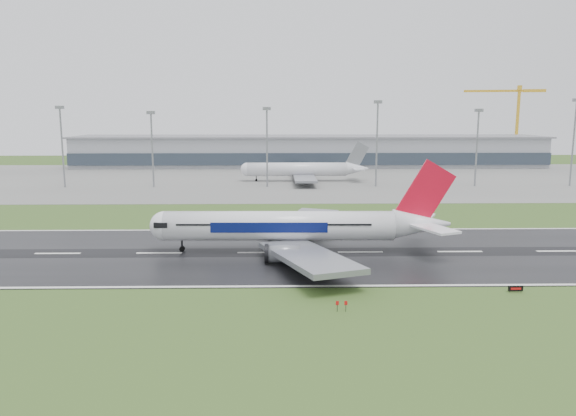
{
  "coord_description": "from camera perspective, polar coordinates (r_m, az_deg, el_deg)",
  "views": [
    {
      "loc": [
        -16.43,
        -106.63,
        27.39
      ],
      "look_at": [
        -14.22,
        12.0,
        7.0
      ],
      "focal_mm": 34.42,
      "sensor_mm": 36.0,
      "label": 1
    }
  ],
  "objects": [
    {
      "name": "main_airliner",
      "position": [
        109.16,
        1.3,
        0.01
      ],
      "size": [
        60.62,
        57.81,
        17.64
      ],
      "primitive_type": null,
      "rotation": [
        0.0,
        0.0,
        -0.02
      ],
      "color": "white",
      "rests_on": "runway"
    },
    {
      "name": "parked_airliner",
      "position": [
        224.99,
        1.48,
        4.77
      ],
      "size": [
        53.14,
        49.49,
        15.55
      ],
      "primitive_type": null,
      "rotation": [
        0.0,
        0.0,
        0.0
      ],
      "color": "silver",
      "rests_on": "apron"
    },
    {
      "name": "terminal",
      "position": [
        292.77,
        2.16,
        5.85
      ],
      "size": [
        240.0,
        36.0,
        15.0
      ],
      "primitive_type": "cube",
      "color": "gray",
      "rests_on": "ground"
    },
    {
      "name": "floodmast_0",
      "position": [
        221.9,
        -22.28,
        5.69
      ],
      "size": [
        0.64,
        0.64,
        28.97
      ],
      "primitive_type": "cylinder",
      "color": "gray",
      "rests_on": "ground"
    },
    {
      "name": "runway",
      "position": [
        111.3,
        7.48,
        -4.55
      ],
      "size": [
        400.0,
        45.0,
        0.1
      ],
      "primitive_type": "cube",
      "color": "black",
      "rests_on": "ground"
    },
    {
      "name": "floodmast_2",
      "position": [
        207.08,
        -2.18,
        6.11
      ],
      "size": [
        0.64,
        0.64,
        28.53
      ],
      "primitive_type": "cylinder",
      "color": "gray",
      "rests_on": "ground"
    },
    {
      "name": "tower_crane",
      "position": [
        334.25,
        22.59,
        7.97
      ],
      "size": [
        42.7,
        10.6,
        42.64
      ],
      "primitive_type": null,
      "rotation": [
        0.0,
        0.0,
        -0.19
      ],
      "color": "gold",
      "rests_on": "ground"
    },
    {
      "name": "runway_sign",
      "position": [
        93.39,
        22.45,
        -7.73
      ],
      "size": [
        2.27,
        0.93,
        1.04
      ],
      "primitive_type": null,
      "rotation": [
        0.0,
        0.0,
        -0.3
      ],
      "color": "black",
      "rests_on": "ground"
    },
    {
      "name": "ground",
      "position": [
        111.31,
        7.48,
        -4.58
      ],
      "size": [
        520.0,
        520.0,
        0.0
      ],
      "primitive_type": "plane",
      "color": "#304D1C",
      "rests_on": "ground"
    },
    {
      "name": "floodmast_5",
      "position": [
        235.02,
        27.37,
        5.85
      ],
      "size": [
        0.64,
        0.64,
        31.68
      ],
      "primitive_type": "cylinder",
      "color": "gray",
      "rests_on": "ground"
    },
    {
      "name": "apron",
      "position": [
        233.82,
        2.97,
        3.02
      ],
      "size": [
        400.0,
        130.0,
        0.08
      ],
      "primitive_type": "cube",
      "color": "slate",
      "rests_on": "ground"
    },
    {
      "name": "floodmast_3",
      "position": [
        210.28,
        9.16,
        6.38
      ],
      "size": [
        0.64,
        0.64,
        30.97
      ],
      "primitive_type": "cylinder",
      "color": "gray",
      "rests_on": "ground"
    },
    {
      "name": "floodmast_1",
      "position": [
        212.29,
        -13.84,
        5.73
      ],
      "size": [
        0.64,
        0.64,
        27.06
      ],
      "primitive_type": "cylinder",
      "color": "gray",
      "rests_on": "ground"
    },
    {
      "name": "floodmast_4",
      "position": [
        220.19,
        18.91,
        5.73
      ],
      "size": [
        0.64,
        0.64,
        27.91
      ],
      "primitive_type": "cylinder",
      "color": "gray",
      "rests_on": "ground"
    }
  ]
}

